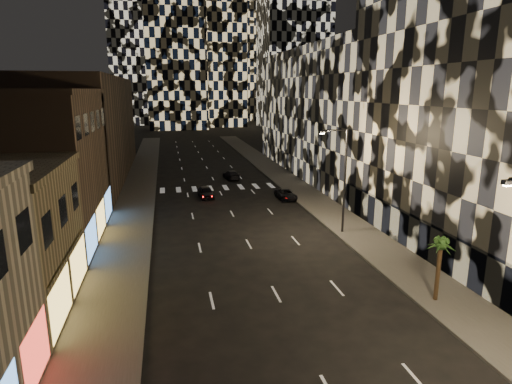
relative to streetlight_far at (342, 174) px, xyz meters
name	(u,v)px	position (x,y,z in m)	size (l,w,h in m)	color
sidewalk_left	(138,191)	(-18.35, 20.00, -5.28)	(4.00, 120.00, 0.15)	#47443F
sidewalk_right	(292,184)	(1.65, 20.00, -5.28)	(4.00, 120.00, 0.15)	#47443F
curb_left	(155,190)	(-16.25, 20.00, -5.28)	(0.20, 120.00, 0.15)	#4C4C47
curb_right	(277,185)	(-0.45, 20.00, -5.28)	(0.20, 120.00, 0.15)	#4C4C47
retail_brown	(32,170)	(-25.35, 3.50, 0.65)	(10.00, 15.00, 12.00)	brown
retail_filler_left	(87,129)	(-25.35, 30.00, 1.65)	(10.00, 40.00, 14.00)	brown
midrise_base	(417,234)	(3.95, -5.50, -3.85)	(0.60, 25.00, 3.00)	#383838
midrise_filler_right	(345,112)	(11.65, 27.00, 3.65)	(16.00, 40.00, 18.00)	#232326
streetlight_far	(342,174)	(0.00, 0.00, 0.00)	(2.55, 0.25, 9.00)	black
car_dark_midlane	(206,192)	(-10.33, 15.19, -4.69)	(1.56, 3.88, 1.32)	black
car_dark_oncoming	(231,175)	(-5.80, 25.26, -4.75)	(1.69, 4.17, 1.21)	black
car_dark_rightlane	(286,194)	(-1.35, 12.64, -4.80)	(1.85, 4.01, 1.11)	black
palm_tree	(441,249)	(0.71, -12.88, -1.99)	(1.99, 1.94, 3.89)	#47331E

